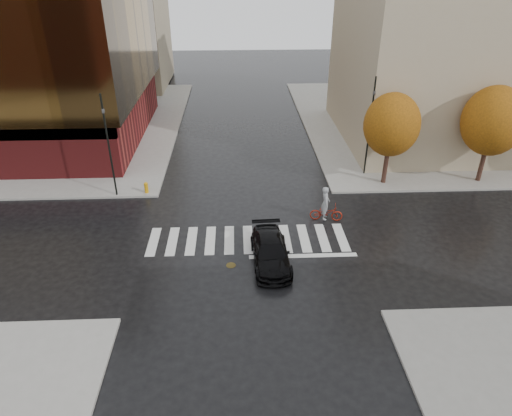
{
  "coord_description": "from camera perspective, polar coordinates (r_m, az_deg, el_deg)",
  "views": [
    {
      "loc": [
        -0.54,
        -21.86,
        14.66
      ],
      "look_at": [
        0.48,
        0.67,
        2.0
      ],
      "focal_mm": 32.0,
      "sensor_mm": 36.0,
      "label": 1
    }
  ],
  "objects": [
    {
      "name": "crosswalk",
      "position": [
        26.74,
        -1.0,
        -3.93
      ],
      "size": [
        12.0,
        3.0,
        0.01
      ],
      "primitive_type": "cube",
      "color": "silver",
      "rests_on": "ground"
    },
    {
      "name": "sidewalk_ne",
      "position": [
        50.14,
        23.38,
        10.01
      ],
      "size": [
        30.0,
        30.0,
        0.15
      ],
      "primitive_type": "cube",
      "color": "gray",
      "rests_on": "ground"
    },
    {
      "name": "tree_ne_a",
      "position": [
        32.73,
        16.6,
        9.93
      ],
      "size": [
        3.8,
        3.8,
        6.5
      ],
      "color": "black",
      "rests_on": "sidewalk_ne"
    },
    {
      "name": "traffic_light_nw",
      "position": [
        31.2,
        -18.03,
        8.06
      ],
      "size": [
        0.2,
        0.17,
        6.99
      ],
      "rotation": [
        0.0,
        0.0,
        -1.77
      ],
      "color": "black",
      "rests_on": "sidewalk_nw"
    },
    {
      "name": "ground",
      "position": [
        26.33,
        -0.97,
        -4.54
      ],
      "size": [
        120.0,
        120.0,
        0.0
      ],
      "primitive_type": "plane",
      "color": "black",
      "rests_on": "ground"
    },
    {
      "name": "manhole",
      "position": [
        24.69,
        -3.15,
        -7.16
      ],
      "size": [
        0.54,
        0.54,
        0.01
      ],
      "primitive_type": "cylinder",
      "rotation": [
        0.0,
        0.0,
        -0.01
      ],
      "color": "#4E401B",
      "rests_on": "ground"
    },
    {
      "name": "cyclist",
      "position": [
        28.56,
        8.74,
        -0.14
      ],
      "size": [
        2.11,
        1.01,
        2.3
      ],
      "rotation": [
        0.0,
        0.0,
        1.41
      ],
      "color": "maroon",
      "rests_on": "ground"
    },
    {
      "name": "fire_hydrant",
      "position": [
        32.28,
        -13.57,
        2.58
      ],
      "size": [
        0.28,
        0.28,
        0.79
      ],
      "color": "orange",
      "rests_on": "sidewalk_nw"
    },
    {
      "name": "tree_ne_b",
      "position": [
        35.56,
        27.53,
        9.61
      ],
      "size": [
        4.2,
        4.2,
        6.89
      ],
      "color": "black",
      "rests_on": "sidewalk_ne"
    },
    {
      "name": "building_ne_tan",
      "position": [
        42.99,
        22.96,
        19.83
      ],
      "size": [
        16.0,
        16.0,
        18.0
      ],
      "primitive_type": "cube",
      "color": "gray",
      "rests_on": "sidewalk_ne"
    },
    {
      "name": "sidewalk_nw",
      "position": [
        49.68,
        -27.12,
        9.02
      ],
      "size": [
        30.0,
        30.0,
        0.15
      ],
      "primitive_type": "cube",
      "color": "gray",
      "rests_on": "ground"
    },
    {
      "name": "traffic_light_ne",
      "position": [
        33.94,
        14.12,
        10.55
      ],
      "size": [
        0.21,
        0.23,
        7.21
      ],
      "rotation": [
        0.0,
        0.0,
        3.57
      ],
      "color": "black",
      "rests_on": "sidewalk_ne"
    },
    {
      "name": "sedan",
      "position": [
        24.5,
        1.82,
        -5.48
      ],
      "size": [
        2.15,
        4.82,
        1.37
      ],
      "primitive_type": "imported",
      "rotation": [
        0.0,
        0.0,
        0.05
      ],
      "color": "black",
      "rests_on": "ground"
    }
  ]
}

